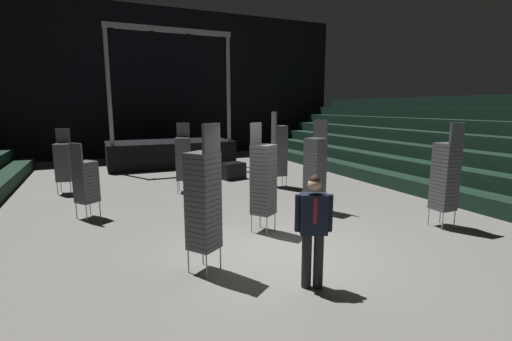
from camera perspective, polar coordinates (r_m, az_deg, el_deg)
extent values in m
cube|color=slate|center=(7.29, 3.93, -12.44)|extent=(22.00, 30.00, 0.10)
cube|color=black|center=(21.23, -15.65, 13.07)|extent=(22.00, 0.30, 8.00)
cube|color=black|center=(11.87, 28.67, -3.44)|extent=(0.75, 24.00, 0.45)
cube|color=black|center=(12.38, 30.97, -1.00)|extent=(0.75, 24.00, 0.45)
cube|color=black|center=(12.93, 33.07, 1.24)|extent=(0.75, 24.00, 0.45)
cube|color=black|center=(13.52, 35.00, 3.29)|extent=(0.75, 24.00, 0.45)
cube|color=black|center=(17.54, -13.28, 2.66)|extent=(5.58, 2.74, 1.14)
cylinder|color=#9EA0A8|center=(16.02, -22.09, 12.05)|extent=(0.16, 0.16, 4.73)
cylinder|color=#9EA0A8|center=(17.00, -4.32, 12.58)|extent=(0.16, 0.16, 4.73)
cube|color=#9EA0A8|center=(16.60, -13.29, 20.64)|extent=(5.28, 0.20, 0.20)
cylinder|color=black|center=(16.28, -21.69, 19.65)|extent=(0.18, 0.18, 0.22)
cylinder|color=black|center=(16.43, -16.04, 19.86)|extent=(0.18, 0.18, 0.22)
cylinder|color=black|center=(16.72, -10.53, 19.89)|extent=(0.18, 0.18, 0.22)
cylinder|color=black|center=(17.15, -5.25, 19.76)|extent=(0.18, 0.18, 0.22)
cylinder|color=black|center=(5.76, 9.74, -13.70)|extent=(0.15, 0.15, 0.86)
cylinder|color=black|center=(5.73, 7.92, -13.77)|extent=(0.15, 0.15, 0.86)
cube|color=silver|center=(5.44, 9.14, -6.89)|extent=(0.20, 0.16, 0.61)
cube|color=black|center=(5.49, 9.04, -6.71)|extent=(0.46, 0.37, 0.61)
cube|color=maroon|center=(5.36, 9.26, -6.31)|extent=(0.06, 0.03, 0.39)
cylinder|color=black|center=(5.53, 11.46, -6.53)|extent=(0.13, 0.13, 0.56)
cylinder|color=black|center=(5.46, 6.59, -6.63)|extent=(0.13, 0.13, 0.56)
sphere|color=#DBAD89|center=(5.38, 9.17, -2.17)|extent=(0.20, 0.20, 0.20)
sphere|color=black|center=(5.37, 9.18, -1.60)|extent=(0.16, 0.16, 0.16)
cylinder|color=#B2B5BA|center=(9.44, 25.40, -6.54)|extent=(0.02, 0.02, 0.40)
cylinder|color=#B2B5BA|center=(9.73, 26.88, -6.19)|extent=(0.02, 0.02, 0.40)
cylinder|color=#B2B5BA|center=(9.21, 27.18, -7.08)|extent=(0.02, 0.02, 0.40)
cylinder|color=#B2B5BA|center=(9.50, 28.65, -6.70)|extent=(0.02, 0.02, 0.40)
cube|color=#4C4C51|center=(9.41, 27.14, -5.21)|extent=(0.44, 0.44, 0.08)
cube|color=#4C4C51|center=(9.39, 27.18, -4.70)|extent=(0.44, 0.44, 0.08)
cube|color=#4C4C51|center=(9.37, 27.23, -4.20)|extent=(0.44, 0.44, 0.08)
cube|color=#4C4C51|center=(9.35, 27.27, -3.69)|extent=(0.44, 0.44, 0.08)
cube|color=#4C4C51|center=(9.33, 27.31, -3.19)|extent=(0.44, 0.44, 0.08)
cube|color=#4C4C51|center=(9.31, 27.35, -2.68)|extent=(0.44, 0.44, 0.08)
cube|color=#4C4C51|center=(9.30, 27.39, -2.17)|extent=(0.44, 0.44, 0.08)
cube|color=#4C4C51|center=(9.28, 27.43, -1.65)|extent=(0.44, 0.44, 0.08)
cube|color=#4C4C51|center=(9.27, 27.48, -1.14)|extent=(0.44, 0.44, 0.08)
cube|color=#4C4C51|center=(9.25, 27.52, -0.62)|extent=(0.44, 0.44, 0.08)
cube|color=#4C4C51|center=(9.24, 27.56, -0.10)|extent=(0.44, 0.44, 0.08)
cube|color=#4C4C51|center=(9.23, 27.60, 0.42)|extent=(0.44, 0.44, 0.08)
cube|color=#4C4C51|center=(9.21, 27.65, 0.94)|extent=(0.44, 0.44, 0.08)
cube|color=#4C4C51|center=(9.20, 27.69, 1.46)|extent=(0.44, 0.44, 0.08)
cube|color=#4C4C51|center=(9.19, 27.73, 1.98)|extent=(0.44, 0.44, 0.08)
cube|color=#4C4C51|center=(9.18, 27.77, 2.51)|extent=(0.44, 0.44, 0.08)
cube|color=#4C4C51|center=(9.17, 27.82, 3.03)|extent=(0.44, 0.44, 0.08)
cube|color=#4C4C51|center=(9.16, 27.86, 3.56)|extent=(0.44, 0.44, 0.08)
cube|color=#4C4C51|center=(9.02, 28.97, 5.13)|extent=(0.40, 0.05, 0.46)
cylinder|color=#B2B5BA|center=(6.32, -10.55, -13.80)|extent=(0.02, 0.02, 0.40)
cylinder|color=#B2B5BA|center=(6.58, -8.33, -12.73)|extent=(0.02, 0.02, 0.40)
cylinder|color=#B2B5BA|center=(6.09, -7.76, -14.65)|extent=(0.02, 0.02, 0.40)
cylinder|color=#B2B5BA|center=(6.37, -5.58, -13.47)|extent=(0.02, 0.02, 0.40)
cube|color=#4C4C51|center=(6.24, -8.11, -11.61)|extent=(0.61, 0.61, 0.08)
cube|color=#4C4C51|center=(6.21, -8.13, -10.88)|extent=(0.61, 0.61, 0.08)
cube|color=#4C4C51|center=(6.18, -8.15, -10.14)|extent=(0.61, 0.61, 0.08)
cube|color=#4C4C51|center=(6.15, -8.17, -9.40)|extent=(0.61, 0.61, 0.08)
cube|color=#4C4C51|center=(6.13, -8.19, -8.65)|extent=(0.61, 0.61, 0.08)
cube|color=#4C4C51|center=(6.10, -8.21, -7.89)|extent=(0.61, 0.61, 0.08)
cube|color=#4C4C51|center=(6.08, -8.23, -7.13)|extent=(0.61, 0.61, 0.08)
cube|color=#4C4C51|center=(6.05, -8.25, -6.36)|extent=(0.61, 0.61, 0.08)
cube|color=#4C4C51|center=(6.03, -8.27, -5.59)|extent=(0.61, 0.61, 0.08)
cube|color=#4C4C51|center=(6.01, -8.29, -4.81)|extent=(0.61, 0.61, 0.08)
cube|color=#4C4C51|center=(5.98, -8.31, -4.02)|extent=(0.61, 0.61, 0.08)
cube|color=#4C4C51|center=(5.96, -8.33, -3.23)|extent=(0.61, 0.61, 0.08)
cube|color=#4C4C51|center=(5.95, -8.35, -2.43)|extent=(0.61, 0.61, 0.08)
cube|color=#4C4C51|center=(5.93, -8.37, -1.63)|extent=(0.61, 0.61, 0.08)
cube|color=#4C4C51|center=(5.91, -8.39, -0.82)|extent=(0.61, 0.61, 0.08)
cube|color=#4C4C51|center=(5.90, -8.41, -0.01)|extent=(0.61, 0.61, 0.08)
cube|color=#4C4C51|center=(5.88, -8.43, 0.81)|extent=(0.61, 0.61, 0.08)
cube|color=#4C4C51|center=(5.87, -8.45, 1.63)|extent=(0.61, 0.61, 0.08)
cube|color=#4C4C51|center=(5.86, -8.48, 2.45)|extent=(0.61, 0.61, 0.08)
cube|color=#4C4C51|center=(5.71, -7.02, 5.04)|extent=(0.36, 0.28, 0.46)
cylinder|color=#B2B5BA|center=(9.57, 9.30, -5.48)|extent=(0.02, 0.02, 0.40)
cylinder|color=#B2B5BA|center=(9.79, 7.50, -5.08)|extent=(0.02, 0.02, 0.40)
cylinder|color=#B2B5BA|center=(9.87, 10.61, -5.04)|extent=(0.02, 0.02, 0.40)
cylinder|color=#B2B5BA|center=(10.08, 8.84, -4.66)|extent=(0.02, 0.02, 0.40)
cube|color=#4C4C51|center=(9.76, 9.10, -3.68)|extent=(0.57, 0.57, 0.08)
cube|color=#4C4C51|center=(9.74, 9.11, -3.20)|extent=(0.57, 0.57, 0.08)
cube|color=#4C4C51|center=(9.72, 9.13, -2.71)|extent=(0.57, 0.57, 0.08)
cube|color=#4C4C51|center=(9.71, 9.14, -2.22)|extent=(0.57, 0.57, 0.08)
cube|color=#4C4C51|center=(9.69, 9.15, -1.73)|extent=(0.57, 0.57, 0.08)
cube|color=#4C4C51|center=(9.67, 9.17, -1.24)|extent=(0.57, 0.57, 0.08)
cube|color=#4C4C51|center=(9.66, 9.18, -0.74)|extent=(0.57, 0.57, 0.08)
cube|color=#4C4C51|center=(9.64, 9.20, -0.25)|extent=(0.57, 0.57, 0.08)
cube|color=#4C4C51|center=(9.63, 9.21, 0.25)|extent=(0.57, 0.57, 0.08)
cube|color=#4C4C51|center=(9.61, 9.22, 0.75)|extent=(0.57, 0.57, 0.08)
cube|color=#4C4C51|center=(9.60, 9.24, 1.25)|extent=(0.57, 0.57, 0.08)
cube|color=#4C4C51|center=(9.59, 9.25, 1.75)|extent=(0.57, 0.57, 0.08)
cube|color=#4C4C51|center=(9.58, 9.27, 2.26)|extent=(0.57, 0.57, 0.08)
cube|color=#4C4C51|center=(9.56, 9.28, 2.76)|extent=(0.57, 0.57, 0.08)
cube|color=#4C4C51|center=(9.55, 9.30, 3.27)|extent=(0.57, 0.57, 0.08)
cube|color=#4C4C51|center=(9.54, 9.31, 3.77)|extent=(0.57, 0.57, 0.08)
cube|color=#4C4C51|center=(9.54, 9.32, 4.28)|extent=(0.57, 0.57, 0.08)
cube|color=#4C4C51|center=(9.53, 9.34, 4.79)|extent=(0.57, 0.57, 0.08)
cube|color=#4C4C51|center=(9.67, 10.07, 6.46)|extent=(0.19, 0.40, 0.46)
cylinder|color=#B2B5BA|center=(12.77, 4.12, -1.46)|extent=(0.02, 0.02, 0.40)
cylinder|color=#B2B5BA|center=(12.42, 4.75, -1.79)|extent=(0.02, 0.02, 0.40)
cylinder|color=#B2B5BA|center=(12.64, 2.51, -1.56)|extent=(0.02, 0.02, 0.40)
cylinder|color=#B2B5BA|center=(12.29, 3.10, -1.90)|extent=(0.02, 0.02, 0.40)
cube|color=#4C4C51|center=(12.48, 3.63, -0.59)|extent=(0.49, 0.49, 0.08)
cube|color=#4C4C51|center=(12.46, 3.64, -0.20)|extent=(0.49, 0.49, 0.08)
cube|color=#4C4C51|center=(12.45, 3.64, 0.18)|extent=(0.49, 0.49, 0.08)
cube|color=#4C4C51|center=(12.43, 3.64, 0.57)|extent=(0.49, 0.49, 0.08)
cube|color=#4C4C51|center=(12.42, 3.65, 0.96)|extent=(0.49, 0.49, 0.08)
cube|color=#4C4C51|center=(12.41, 3.65, 1.34)|extent=(0.49, 0.49, 0.08)
cube|color=#4C4C51|center=(12.40, 3.66, 1.73)|extent=(0.49, 0.49, 0.08)
cube|color=#4C4C51|center=(12.38, 3.66, 2.12)|extent=(0.49, 0.49, 0.08)
cube|color=#4C4C51|center=(12.37, 3.67, 2.51)|extent=(0.49, 0.49, 0.08)
cube|color=#4C4C51|center=(12.36, 3.67, 2.90)|extent=(0.49, 0.49, 0.08)
cube|color=#4C4C51|center=(12.35, 3.67, 3.29)|extent=(0.49, 0.49, 0.08)
cube|color=#4C4C51|center=(12.34, 3.68, 3.68)|extent=(0.49, 0.49, 0.08)
cube|color=#4C4C51|center=(12.33, 3.68, 4.08)|extent=(0.49, 0.49, 0.08)
cube|color=#4C4C51|center=(12.32, 3.69, 4.47)|extent=(0.49, 0.49, 0.08)
cube|color=#4C4C51|center=(12.32, 3.69, 4.86)|extent=(0.49, 0.49, 0.08)
cube|color=#4C4C51|center=(12.31, 3.70, 5.26)|extent=(0.49, 0.49, 0.08)
cube|color=#4C4C51|center=(12.30, 3.70, 5.65)|extent=(0.49, 0.49, 0.08)
cube|color=#4C4C51|center=(12.30, 3.71, 6.05)|extent=(0.49, 0.49, 0.08)
cube|color=#4C4C51|center=(12.29, 3.71, 6.44)|extent=(0.49, 0.49, 0.08)
cube|color=#4C4C51|center=(12.29, 3.71, 6.84)|extent=(0.49, 0.49, 0.08)
cube|color=#4C4C51|center=(12.21, 2.86, 8.11)|extent=(0.10, 0.41, 0.46)
cylinder|color=#B2B5BA|center=(8.21, 2.98, -7.97)|extent=(0.02, 0.02, 0.40)
cylinder|color=#B2B5BA|center=(7.89, 1.70, -8.72)|extent=(0.02, 0.02, 0.40)
cylinder|color=#B2B5BA|center=(8.38, 0.65, -7.58)|extent=(0.02, 0.02, 0.40)
cylinder|color=#B2B5BA|center=(8.07, -0.70, -8.28)|extent=(0.02, 0.02, 0.40)
cube|color=#4C4C51|center=(8.06, 1.16, -6.49)|extent=(0.61, 0.61, 0.08)
cube|color=#4C4C51|center=(8.04, 1.16, -5.91)|extent=(0.61, 0.61, 0.08)
cube|color=#4C4C51|center=(8.02, 1.17, -5.33)|extent=(0.61, 0.61, 0.08)
cube|color=#4C4C51|center=(7.99, 1.17, -4.74)|extent=(0.61, 0.61, 0.08)
cube|color=#4C4C51|center=(7.97, 1.17, -4.15)|extent=(0.61, 0.61, 0.08)
cube|color=#4C4C51|center=(7.95, 1.17, -3.55)|extent=(0.61, 0.61, 0.08)
cube|color=#4C4C51|center=(7.93, 1.18, -2.96)|extent=(0.61, 0.61, 0.08)
cube|color=#4C4C51|center=(7.91, 1.18, -2.36)|extent=(0.61, 0.61, 0.08)
cube|color=#4C4C51|center=(7.90, 1.18, -1.76)|extent=(0.61, 0.61, 0.08)
cube|color=#4C4C51|center=(7.88, 1.18, -1.15)|extent=(0.61, 0.61, 0.08)
cube|color=#4C4C51|center=(7.86, 1.18, -0.54)|extent=(0.61, 0.61, 0.08)
cube|color=#4C4C51|center=(7.85, 1.19, 0.07)|extent=(0.61, 0.61, 0.08)
cube|color=#4C4C51|center=(7.83, 1.19, 0.68)|extent=(0.61, 0.61, 0.08)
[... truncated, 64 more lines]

